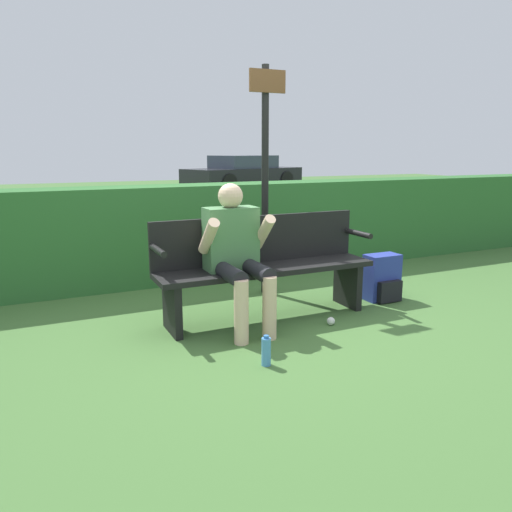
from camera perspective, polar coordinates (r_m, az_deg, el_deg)
The scene contains 9 objects.
ground_plane at distance 4.38m, azimuth 1.24°, elevation -7.10°, with size 40.00×40.00×0.00m, color #426B33.
hedge_back at distance 5.71m, azimuth -5.96°, elevation 2.84°, with size 12.00×0.54×1.06m.
park_bench at distance 4.30m, azimuth 0.89°, elevation -0.94°, with size 1.92×0.42×0.88m.
person_seated at distance 4.02m, azimuth -2.26°, elevation 0.81°, with size 0.56×0.65×1.17m.
backpack at distance 5.00m, azimuth 14.25°, elevation -2.51°, with size 0.33×0.26×0.45m.
water_bottle at distance 3.44m, azimuth 1.17°, elevation -10.83°, with size 0.06×0.06×0.21m.
signpost at distance 4.94m, azimuth 1.08°, elevation 9.89°, with size 0.37×0.09×2.22m.
parked_car at distance 18.72m, azimuth -1.45°, elevation 9.49°, with size 4.86×3.07×1.23m.
litter_crumple at distance 4.25m, azimuth 8.55°, elevation -7.36°, with size 0.07×0.07×0.07m.
Camera 1 is at (-1.83, -3.71, 1.44)m, focal length 35.00 mm.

